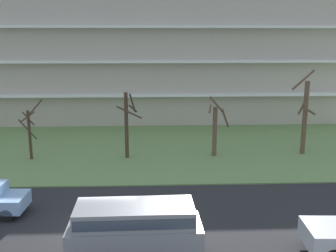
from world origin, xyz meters
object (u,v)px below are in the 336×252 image
tree_left (30,131)px  tree_far_right (305,115)px  tree_center (127,123)px  van_gray_near_left (135,228)px  tree_right (216,128)px

tree_left → tree_far_right: (20.05, 0.58, 0.89)m
tree_left → tree_far_right: 20.08m
tree_center → tree_far_right: tree_far_right is taller
tree_left → tree_far_right: size_ratio=0.69×
van_gray_near_left → tree_far_right: bearing=48.4°
tree_left → tree_right: size_ratio=0.95×
tree_center → tree_far_right: size_ratio=0.77×
tree_far_right → van_gray_near_left: 18.59m
tree_right → tree_far_right: (6.69, 0.33, 0.86)m
tree_left → van_gray_near_left: size_ratio=0.84×
tree_far_right → van_gray_near_left: bearing=-130.6°
tree_center → van_gray_near_left: (1.06, -13.48, -1.28)m
tree_left → tree_center: bearing=-0.1°
tree_center → tree_right: 6.45m
tree_center → van_gray_near_left: size_ratio=0.93×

